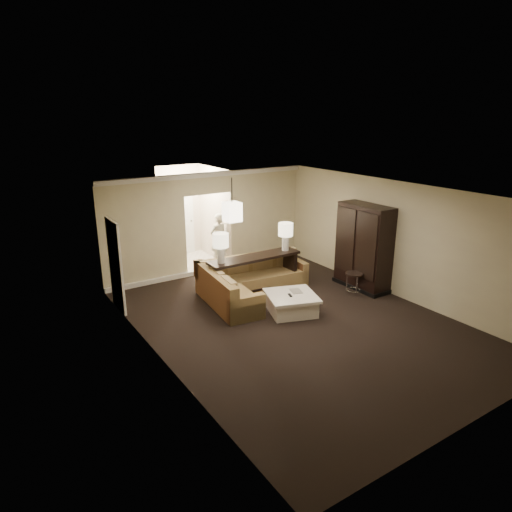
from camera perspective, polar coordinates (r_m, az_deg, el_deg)
ground at (r=9.94m, az=5.11°, el=-8.34°), size 8.00×8.00×0.00m
wall_back at (r=12.67m, az=-5.92°, el=4.11°), size 6.00×0.04×2.80m
wall_front at (r=6.99m, az=26.32°, el=-9.27°), size 6.00×0.04×2.80m
wall_left at (r=8.01m, az=-11.84°, el=-4.32°), size 0.04×8.00×2.80m
wall_right at (r=11.45m, az=17.24°, el=1.94°), size 0.04×8.00×2.80m
ceiling at (r=9.08m, az=5.59°, el=7.76°), size 6.00×8.00×0.02m
crown_molding at (r=12.39m, az=-6.00°, el=10.06°), size 6.00×0.10×0.12m
baseboard at (r=13.01m, az=-5.63°, el=-1.68°), size 6.00×0.10×0.12m
side_door at (r=10.65m, az=-17.14°, el=-1.18°), size 0.05×0.90×2.10m
foyer at (r=13.87m, az=-8.46°, el=4.78°), size 1.44×2.02×2.80m
sectional_sofa at (r=11.23m, az=-1.19°, el=-3.27°), size 3.04×2.33×0.85m
coffee_table at (r=10.35m, az=4.44°, el=-5.88°), size 1.36×1.36×0.45m
console_table at (r=11.35m, az=-0.17°, el=-1.85°), size 2.43×0.55×0.94m
armoire at (r=11.81m, az=13.28°, el=0.89°), size 0.64×1.50×2.16m
drink_table at (r=11.54m, az=12.14°, el=-2.81°), size 0.43×0.43×0.54m
table_lamp_left at (r=10.63m, az=-4.43°, el=1.59°), size 0.37×0.37×0.72m
table_lamp_right at (r=11.61m, az=3.72°, el=2.99°), size 0.37×0.37×0.72m
pendant_light at (r=11.43m, az=-2.99°, el=5.55°), size 0.38×0.38×1.09m
person at (r=13.26m, az=-4.71°, el=2.39°), size 0.68×0.50×1.74m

